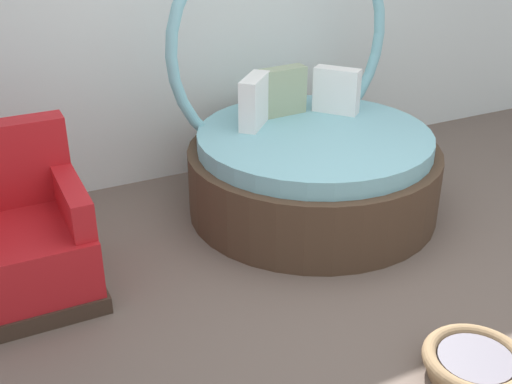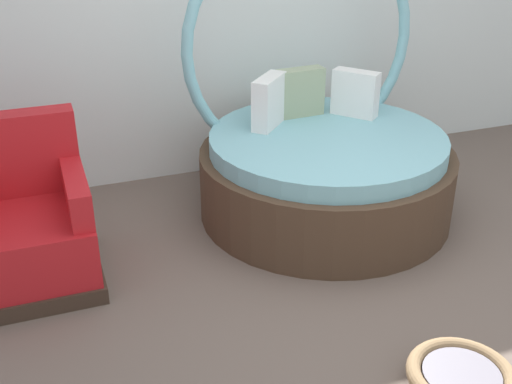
{
  "view_description": "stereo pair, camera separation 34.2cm",
  "coord_description": "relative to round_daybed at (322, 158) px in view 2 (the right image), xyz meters",
  "views": [
    {
      "loc": [
        -1.92,
        -2.41,
        2.18
      ],
      "look_at": [
        -0.49,
        0.51,
        0.55
      ],
      "focal_mm": 44.89,
      "sensor_mm": 36.0,
      "label": 1
    },
    {
      "loc": [
        -1.61,
        -2.55,
        2.18
      ],
      "look_at": [
        -0.49,
        0.51,
        0.55
      ],
      "focal_mm": 44.89,
      "sensor_mm": 36.0,
      "label": 2
    }
  ],
  "objects": [
    {
      "name": "ground_plane",
      "position": [
        -0.23,
        -1.15,
        -0.4
      ],
      "size": [
        8.0,
        8.0,
        0.02
      ],
      "primitive_type": "cube",
      "color": "#66564C"
    },
    {
      "name": "pet_basket",
      "position": [
        -0.17,
        -1.89,
        -0.32
      ],
      "size": [
        0.51,
        0.51,
        0.13
      ],
      "color": "#8E704C",
      "rests_on": "ground_plane"
    },
    {
      "name": "red_armchair",
      "position": [
        -2.01,
        -0.2,
        -0.06
      ],
      "size": [
        0.8,
        0.8,
        0.94
      ],
      "color": "#38281E",
      "rests_on": "ground_plane"
    },
    {
      "name": "round_daybed",
      "position": [
        0.0,
        0.0,
        0.0
      ],
      "size": [
        1.75,
        1.75,
        1.97
      ],
      "color": "#473323",
      "rests_on": "ground_plane"
    }
  ]
}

